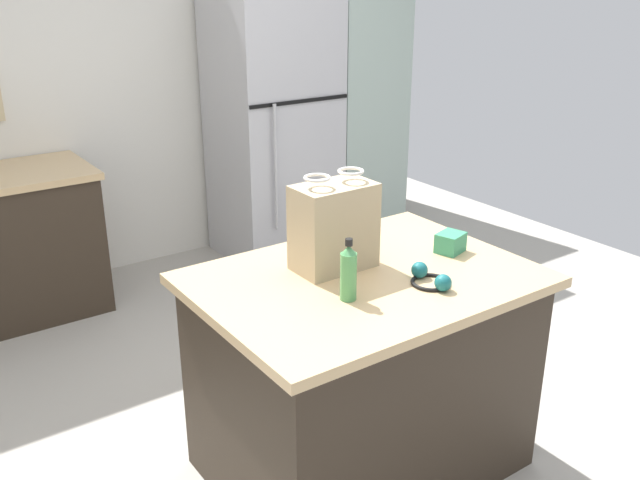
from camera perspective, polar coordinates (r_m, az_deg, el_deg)
name	(u,v)px	position (r m, az deg, el deg)	size (l,w,h in m)	color
ground	(343,426)	(3.34, 1.88, -14.97)	(6.02, 6.02, 0.00)	#ADA89E
back_wall	(122,79)	(4.91, -15.90, 12.56)	(5.02, 0.13, 2.59)	silver
kitchen_island	(362,373)	(2.88, 3.49, -10.86)	(1.28, 0.94, 0.88)	#33281E
refrigerator	(273,126)	(4.98, -3.84, 9.28)	(0.78, 0.73, 1.89)	#B7B7BC
tall_cabinet	(353,93)	(5.34, 2.70, 11.95)	(0.59, 0.65, 2.22)	#9EB2A8
shopping_bag	(334,226)	(2.68, 1.15, 1.14)	(0.31, 0.19, 0.39)	tan
small_box	(450,243)	(2.93, 10.65, -0.21)	(0.11, 0.09, 0.08)	#388E66
bottle	(348,273)	(2.44, 2.35, -2.69)	(0.06, 0.06, 0.23)	#4C9956
ear_defenders	(431,278)	(2.62, 9.08, -3.14)	(0.16, 0.20, 0.06)	black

